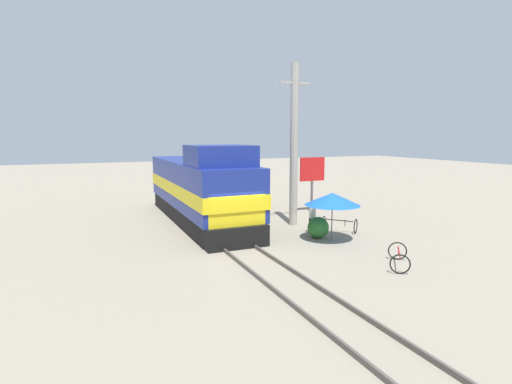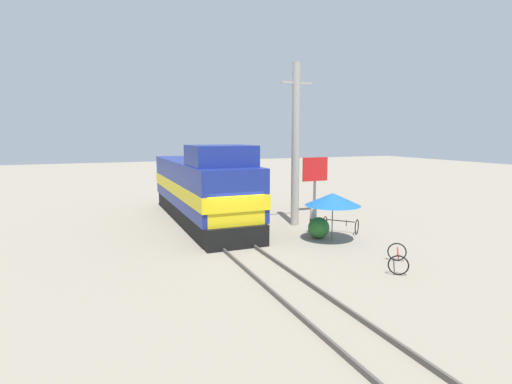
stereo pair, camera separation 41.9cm
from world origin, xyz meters
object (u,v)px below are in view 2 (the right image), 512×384
locomotive (203,189)px  vendor_umbrella (333,199)px  person_bystander (313,216)px  bicycle (341,225)px  utility_pole (296,145)px  bicycle_spare (398,258)px  billboard_sign (315,172)px

locomotive → vendor_umbrella: 7.86m
vendor_umbrella → person_bystander: 1.94m
person_bystander → bicycle: 1.58m
locomotive → person_bystander: bearing=-47.3°
utility_pole → bicycle_spare: 8.92m
utility_pole → bicycle_spare: utility_pole is taller
locomotive → person_bystander: locomotive is taller
locomotive → billboard_sign: locomotive is taller
billboard_sign → bicycle_spare: (-2.77, -10.83, -2.21)m
utility_pole → bicycle: bearing=-60.8°
locomotive → bicycle: size_ratio=7.22×
bicycle → bicycle_spare: bearing=-142.9°
vendor_umbrella → bicycle: bearing=43.6°
locomotive → utility_pole: utility_pole is taller
locomotive → vendor_umbrella: size_ratio=5.01×
vendor_umbrella → bicycle: (1.38, 1.32, -1.62)m
bicycle → bicycle_spare: bicycle is taller
billboard_sign → bicycle: billboard_sign is taller
vendor_umbrella → bicycle_spare: bearing=-87.1°
person_bystander → bicycle_spare: (0.30, -5.76, -0.53)m
utility_pole → billboard_sign: utility_pole is taller
locomotive → billboard_sign: size_ratio=3.65×
person_bystander → vendor_umbrella: bearing=-86.8°
locomotive → bicycle: 7.96m
locomotive → billboard_sign: bearing=1.9°
bicycle → utility_pole: bearing=78.4°
person_bystander → billboard_sign: bearing=58.8°
bicycle_spare → locomotive: bearing=-25.7°
locomotive → billboard_sign: 7.56m
locomotive → person_bystander: size_ratio=7.73×
utility_pole → bicycle: 4.93m
vendor_umbrella → bicycle_spare: (0.21, -4.17, -1.63)m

